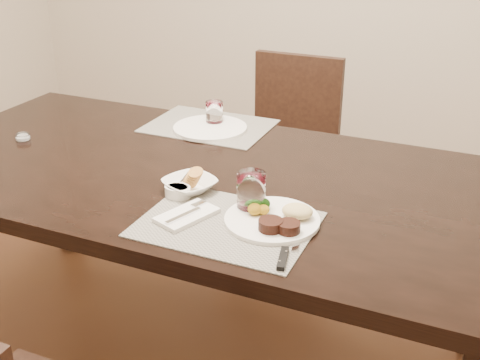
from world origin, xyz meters
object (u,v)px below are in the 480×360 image
at_px(wine_glass_near, 251,194).
at_px(dinner_plate, 276,218).
at_px(chair_far, 289,143).
at_px(cracker_bowl, 190,184).
at_px(far_plate, 210,128).
at_px(steak_knife, 287,253).

bearing_deg(wine_glass_near, dinner_plate, -25.66).
bearing_deg(wine_glass_near, chair_far, 103.81).
bearing_deg(cracker_bowl, far_plate, 109.79).
bearing_deg(dinner_plate, far_plate, 112.47).
bearing_deg(chair_far, wine_glass_near, -76.19).
distance_m(chair_far, far_plate, 0.65).
relative_size(steak_knife, far_plate, 0.81).
xyz_separation_m(dinner_plate, far_plate, (-0.48, 0.58, -0.01)).
bearing_deg(steak_knife, far_plate, 115.54).
xyz_separation_m(chair_far, steak_knife, (0.45, -1.30, 0.26)).
distance_m(dinner_plate, steak_knife, 0.16).
bearing_deg(cracker_bowl, chair_far, 93.27).
height_order(dinner_plate, cracker_bowl, cracker_bowl).
xyz_separation_m(steak_knife, cracker_bowl, (-0.39, 0.22, 0.02)).
relative_size(steak_knife, wine_glass_near, 2.03).
bearing_deg(chair_far, cracker_bowl, -86.73).
height_order(cracker_bowl, wine_glass_near, wine_glass_near).
bearing_deg(chair_far, dinner_plate, -72.52).
xyz_separation_m(chair_far, far_plate, (-0.12, -0.59, 0.26)).
height_order(dinner_plate, wine_glass_near, wine_glass_near).
bearing_deg(dinner_plate, wine_glass_near, 136.90).
height_order(dinner_plate, far_plate, dinner_plate).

